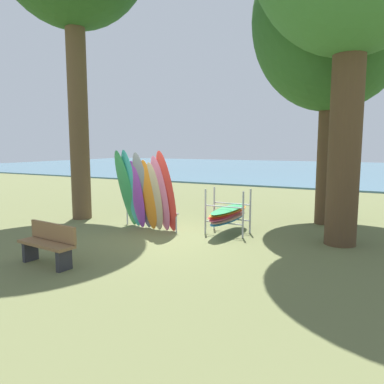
{
  "coord_description": "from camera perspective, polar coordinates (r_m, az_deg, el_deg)",
  "views": [
    {
      "loc": [
        5.11,
        -8.05,
        2.44
      ],
      "look_at": [
        0.27,
        1.29,
        1.1
      ],
      "focal_mm": 34.05,
      "sensor_mm": 36.0,
      "label": 1
    }
  ],
  "objects": [
    {
      "name": "ground_plane",
      "position": [
        9.84,
        -4.91,
        -7.12
      ],
      "size": [
        80.0,
        80.0,
        0.0
      ],
      "primitive_type": "plane",
      "color": "#60663D"
    },
    {
      "name": "lake_water",
      "position": [
        39.32,
        19.88,
        3.36
      ],
      "size": [
        80.0,
        36.0,
        0.1
      ],
      "primitive_type": "cube",
      "color": "#477084",
      "rests_on": "ground"
    },
    {
      "name": "tree_mid_behind",
      "position": [
        12.56,
        21.15,
        23.9
      ],
      "size": [
        4.71,
        4.71,
        8.89
      ],
      "color": "#4C3823",
      "rests_on": "ground"
    },
    {
      "name": "leaning_board_pile",
      "position": [
        10.57,
        -7.33,
        -0.14
      ],
      "size": [
        2.13,
        0.88,
        2.33
      ],
      "color": "#339E56",
      "rests_on": "ground"
    },
    {
      "name": "board_storage_rack",
      "position": [
        10.21,
        5.66,
        -3.44
      ],
      "size": [
        1.15,
        2.13,
        1.25
      ],
      "color": "#9EA0A5",
      "rests_on": "ground"
    },
    {
      "name": "park_bench",
      "position": [
        8.1,
        -21.56,
        -7.48
      ],
      "size": [
        1.44,
        0.56,
        0.85
      ],
      "color": "#2D2D33",
      "rests_on": "ground"
    }
  ]
}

